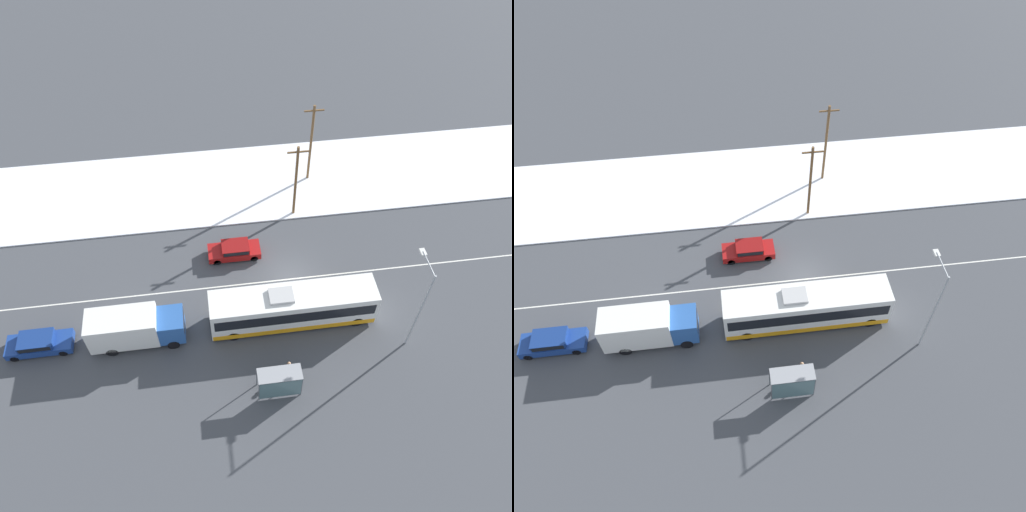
# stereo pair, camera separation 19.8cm
# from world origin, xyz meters

# --- Properties ---
(ground_plane) EXTENTS (120.00, 120.00, 0.00)m
(ground_plane) POSITION_xyz_m (0.00, 0.00, 0.00)
(ground_plane) COLOR #424449
(snow_lot) EXTENTS (80.00, 10.84, 0.12)m
(snow_lot) POSITION_xyz_m (0.00, 12.22, 0.06)
(snow_lot) COLOR white
(snow_lot) RESTS_ON ground_plane
(lane_marking_center) EXTENTS (60.00, 0.12, 0.00)m
(lane_marking_center) POSITION_xyz_m (0.00, 0.00, 0.00)
(lane_marking_center) COLOR silver
(lane_marking_center) RESTS_ON ground_plane
(city_bus) EXTENTS (12.49, 2.57, 3.48)m
(city_bus) POSITION_xyz_m (-0.59, -3.88, 1.70)
(city_bus) COLOR white
(city_bus) RESTS_ON ground_plane
(box_truck) EXTENTS (6.94, 2.30, 3.17)m
(box_truck) POSITION_xyz_m (-12.39, -4.11, 1.74)
(box_truck) COLOR silver
(box_truck) RESTS_ON ground_plane
(sedan_car) EXTENTS (4.44, 1.80, 1.34)m
(sedan_car) POSITION_xyz_m (-4.26, 3.18, 0.74)
(sedan_car) COLOR maroon
(sedan_car) RESTS_ON ground_plane
(parked_car_near_truck) EXTENTS (4.76, 1.80, 1.43)m
(parked_car_near_truck) POSITION_xyz_m (-19.50, -3.88, 0.78)
(parked_car_near_truck) COLOR navy
(parked_car_near_truck) RESTS_ON ground_plane
(pedestrian_at_stop) EXTENTS (0.60, 0.27, 1.66)m
(pedestrian_at_stop) POSITION_xyz_m (-1.67, -8.39, 1.02)
(pedestrian_at_stop) COLOR #23232D
(pedestrian_at_stop) RESTS_ON ground_plane
(bus_shelter) EXTENTS (3.01, 1.20, 2.40)m
(bus_shelter) POSITION_xyz_m (-2.53, -9.75, 1.68)
(bus_shelter) COLOR gray
(bus_shelter) RESTS_ON ground_plane
(streetlamp) EXTENTS (0.36, 2.52, 8.26)m
(streetlamp) POSITION_xyz_m (7.53, -6.65, 5.13)
(streetlamp) COLOR #9EA3A8
(streetlamp) RESTS_ON ground_plane
(utility_pole_roadside) EXTENTS (1.80, 0.24, 7.61)m
(utility_pole_roadside) POSITION_xyz_m (1.65, 7.51, 3.99)
(utility_pole_roadside) COLOR brown
(utility_pole_roadside) RESTS_ON ground_plane
(utility_pole_snowlot) EXTENTS (1.80, 0.24, 8.27)m
(utility_pole_snowlot) POSITION_xyz_m (3.92, 12.11, 4.32)
(utility_pole_snowlot) COLOR brown
(utility_pole_snowlot) RESTS_ON ground_plane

